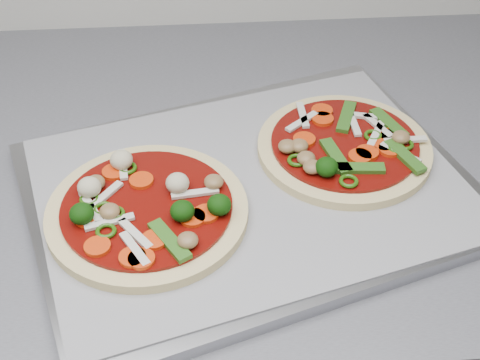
{
  "coord_description": "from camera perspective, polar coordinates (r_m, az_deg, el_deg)",
  "views": [
    {
      "loc": [
        0.05,
        0.69,
        1.39
      ],
      "look_at": [
        0.09,
        1.21,
        0.93
      ],
      "focal_mm": 50.0,
      "sensor_mm": 36.0,
      "label": 1
    }
  ],
  "objects": [
    {
      "name": "countertop",
      "position": [
        0.79,
        -6.91,
        1.34
      ],
      "size": [
        3.6,
        0.6,
        0.04
      ],
      "primitive_type": "cube",
      "color": "slate",
      "rests_on": "base_cabinet"
    },
    {
      "name": "baking_tray",
      "position": [
        0.71,
        0.88,
        -0.95
      ],
      "size": [
        0.54,
        0.46,
        0.01
      ],
      "primitive_type": "cube",
      "rotation": [
        0.0,
        0.0,
        0.31
      ],
      "color": "#99999F",
      "rests_on": "countertop"
    },
    {
      "name": "parchment",
      "position": [
        0.7,
        0.89,
        -0.44
      ],
      "size": [
        0.5,
        0.42,
        0.0
      ],
      "primitive_type": "cube",
      "rotation": [
        0.0,
        0.0,
        0.28
      ],
      "color": "#95949A",
      "rests_on": "baking_tray"
    },
    {
      "name": "pizza_left",
      "position": [
        0.67,
        -8.0,
        -2.48
      ],
      "size": [
        0.22,
        0.22,
        0.03
      ],
      "rotation": [
        0.0,
        0.0,
        -0.07
      ],
      "color": "#D6C285",
      "rests_on": "parchment"
    },
    {
      "name": "pizza_right",
      "position": [
        0.75,
        8.93,
        2.82
      ],
      "size": [
        0.26,
        0.26,
        0.03
      ],
      "rotation": [
        0.0,
        0.0,
        0.48
      ],
      "color": "#D6C285",
      "rests_on": "parchment"
    }
  ]
}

